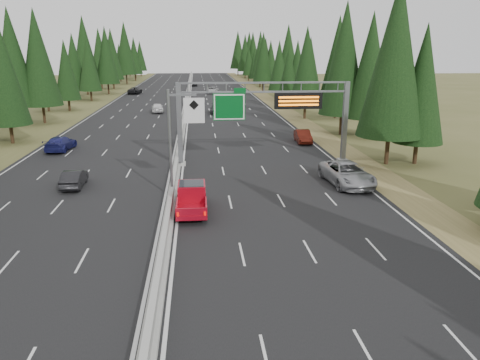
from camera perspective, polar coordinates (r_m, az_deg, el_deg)
name	(u,v)px	position (r m, az deg, el deg)	size (l,w,h in m)	color
road	(186,108)	(89.47, -6.58, 8.69)	(32.00, 260.00, 0.08)	black
shoulder_right	(280,107)	(90.83, 4.85, 8.84)	(3.60, 260.00, 0.06)	olive
shoulder_left	(89,109)	(91.61, -17.90, 8.20)	(3.60, 260.00, 0.06)	#4E5025
median_barrier	(186,106)	(89.42, -6.59, 8.93)	(0.70, 260.00, 0.85)	#9B9B96
sign_gantry	(271,110)	(44.57, 3.75, 8.50)	(16.75, 0.98, 7.80)	slate
hov_sign_pole	(178,136)	(34.34, -7.57, 5.31)	(2.80, 0.50, 8.00)	slate
tree_row_right	(311,59)	(85.26, 8.62, 14.35)	(12.04, 242.19, 18.53)	black
tree_row_left	(51,60)	(85.92, -22.05, 13.41)	(11.85, 240.11, 18.92)	black
silver_minivan	(347,174)	(39.22, 12.94, 0.76)	(3.02, 6.54, 1.82)	#98989D
red_pickup	(192,196)	(32.32, -5.90, -1.95)	(1.98, 5.55, 1.81)	black
car_ahead_green	(198,113)	(77.19, -5.16, 8.17)	(1.63, 4.06, 1.38)	#155E25
car_ahead_dkred	(303,136)	(56.11, 7.68, 5.30)	(1.58, 4.54, 1.50)	#5D170D
car_ahead_dkgrey	(216,109)	(81.27, -2.89, 8.63)	(2.09, 5.15, 1.49)	black
car_ahead_white	(212,90)	(118.57, -3.43, 10.88)	(2.61, 5.67, 1.58)	#B8B8B8
car_ahead_far	(195,84)	(142.00, -5.57, 11.59)	(1.60, 3.98, 1.35)	black
car_onc_near	(74,178)	(39.90, -19.58, 0.18)	(1.48, 4.25, 1.40)	black
car_onc_blue	(60,143)	(54.88, -21.04, 4.19)	(2.18, 5.37, 1.56)	navy
car_onc_white	(157,108)	(83.73, -10.04, 8.68)	(1.95, 4.86, 1.65)	silver
car_onc_far	(135,90)	(120.09, -12.68, 10.61)	(2.74, 5.95, 1.65)	black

